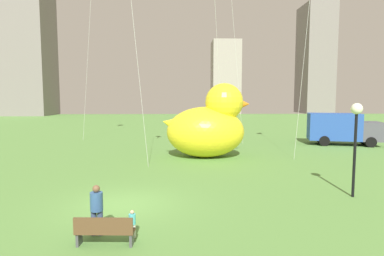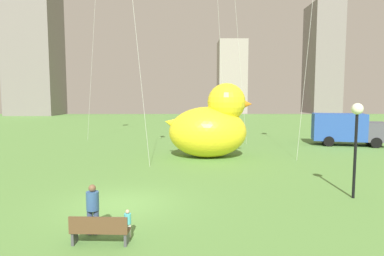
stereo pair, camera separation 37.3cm
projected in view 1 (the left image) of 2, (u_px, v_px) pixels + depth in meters
ground_plane at (124, 205)px, 13.33m from camera, size 140.00×140.00×0.00m
park_bench at (104, 230)px, 9.58m from camera, size 1.74×0.53×0.90m
person_adult at (97, 208)px, 10.32m from camera, size 0.39×0.39×1.61m
person_child at (132, 222)px, 10.16m from camera, size 0.21×0.21×0.88m
giant_inflatable_duck at (209, 126)px, 23.67m from camera, size 6.43×4.13×5.33m
lamppost at (356, 124)px, 14.06m from camera, size 0.49×0.49×4.09m
box_truck at (342, 129)px, 29.77m from camera, size 6.47×3.70×2.85m
city_skyline at (160, 57)px, 82.17m from camera, size 81.21×18.89×31.54m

